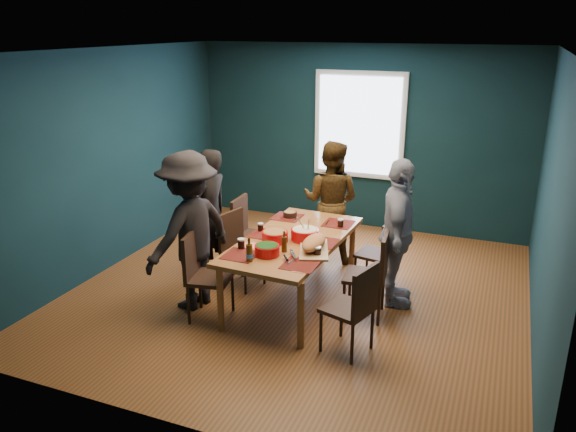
% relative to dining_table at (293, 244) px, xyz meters
% --- Properties ---
extents(room, '(5.01, 5.01, 2.71)m').
position_rel_dining_table_xyz_m(room, '(-0.00, 0.48, 0.70)').
color(room, brown).
rests_on(room, ground).
extents(dining_table, '(1.07, 2.00, 0.74)m').
position_rel_dining_table_xyz_m(dining_table, '(0.00, 0.00, 0.00)').
color(dining_table, '#945B2C').
rests_on(dining_table, floor).
extents(chair_left_far, '(0.44, 0.44, 0.94)m').
position_rel_dining_table_xyz_m(chair_left_far, '(-0.82, 0.56, -0.12)').
color(chair_left_far, black).
rests_on(chair_left_far, floor).
extents(chair_left_mid, '(0.49, 0.49, 0.89)m').
position_rel_dining_table_xyz_m(chair_left_mid, '(-0.76, 0.16, -0.15)').
color(chair_left_mid, black).
rests_on(chair_left_mid, floor).
extents(chair_left_near, '(0.50, 0.50, 0.94)m').
position_rel_dining_table_xyz_m(chair_left_near, '(-0.74, -0.71, -0.12)').
color(chair_left_near, black).
rests_on(chair_left_near, floor).
extents(chair_right_far, '(0.44, 0.44, 0.84)m').
position_rel_dining_table_xyz_m(chair_right_far, '(0.83, 0.67, -0.18)').
color(chair_right_far, black).
rests_on(chair_right_far, floor).
extents(chair_right_mid, '(0.46, 0.46, 0.93)m').
position_rel_dining_table_xyz_m(chair_right_mid, '(0.92, -0.04, -0.13)').
color(chair_right_mid, black).
rests_on(chair_right_mid, floor).
extents(chair_right_near, '(0.51, 0.51, 0.90)m').
position_rel_dining_table_xyz_m(chair_right_near, '(0.93, -0.80, -0.15)').
color(chair_right_near, black).
rests_on(chair_right_near, floor).
extents(person_far_left, '(0.49, 0.65, 1.59)m').
position_rel_dining_table_xyz_m(person_far_left, '(-1.16, 0.23, 0.12)').
color(person_far_left, black).
rests_on(person_far_left, floor).
extents(person_back, '(0.78, 0.61, 1.57)m').
position_rel_dining_table_xyz_m(person_back, '(0.01, 1.32, 0.12)').
color(person_back, black).
rests_on(person_back, floor).
extents(person_right, '(0.59, 1.02, 1.64)m').
position_rel_dining_table_xyz_m(person_right, '(1.07, 0.35, 0.15)').
color(person_right, white).
rests_on(person_right, floor).
extents(person_near_left, '(0.93, 1.25, 1.73)m').
position_rel_dining_table_xyz_m(person_near_left, '(-0.99, -0.50, 0.19)').
color(person_near_left, black).
rests_on(person_near_left, floor).
extents(bowl_salad, '(0.28, 0.28, 0.12)m').
position_rel_dining_table_xyz_m(bowl_salad, '(-0.15, -0.15, 0.13)').
color(bowl_salad, '#BC0B0E').
rests_on(bowl_salad, dining_table).
extents(bowl_dumpling, '(0.30, 0.30, 0.28)m').
position_rel_dining_table_xyz_m(bowl_dumpling, '(0.13, 0.01, 0.14)').
color(bowl_dumpling, '#BC0B0E').
rests_on(bowl_dumpling, dining_table).
extents(bowl_herbs, '(0.25, 0.25, 0.11)m').
position_rel_dining_table_xyz_m(bowl_herbs, '(-0.08, -0.53, 0.13)').
color(bowl_herbs, '#BC0B0E').
rests_on(bowl_herbs, dining_table).
extents(cutting_board, '(0.46, 0.73, 0.16)m').
position_rel_dining_table_xyz_m(cutting_board, '(0.32, -0.25, 0.14)').
color(cutting_board, tan).
rests_on(cutting_board, dining_table).
extents(small_bowl, '(0.17, 0.17, 0.07)m').
position_rel_dining_table_xyz_m(small_bowl, '(-0.29, 0.65, 0.11)').
color(small_bowl, black).
rests_on(small_bowl, dining_table).
extents(beer_bottle_a, '(0.07, 0.07, 0.25)m').
position_rel_dining_table_xyz_m(beer_bottle_a, '(-0.17, -0.73, 0.16)').
color(beer_bottle_a, '#41270B').
rests_on(beer_bottle_a, dining_table).
extents(beer_bottle_b, '(0.06, 0.06, 0.22)m').
position_rel_dining_table_xyz_m(beer_bottle_b, '(0.05, -0.38, 0.16)').
color(beer_bottle_b, '#41270B').
rests_on(beer_bottle_b, dining_table).
extents(cola_glass_a, '(0.08, 0.08, 0.11)m').
position_rel_dining_table_xyz_m(cola_glass_a, '(-0.40, -0.47, 0.13)').
color(cola_glass_a, black).
rests_on(cola_glass_a, dining_table).
extents(cola_glass_b, '(0.07, 0.07, 0.10)m').
position_rel_dining_table_xyz_m(cola_glass_b, '(0.41, -0.37, 0.13)').
color(cola_glass_b, black).
rests_on(cola_glass_b, dining_table).
extents(cola_glass_c, '(0.07, 0.07, 0.10)m').
position_rel_dining_table_xyz_m(cola_glass_c, '(0.38, 0.54, 0.12)').
color(cola_glass_c, black).
rests_on(cola_glass_c, dining_table).
extents(cola_glass_d, '(0.07, 0.07, 0.09)m').
position_rel_dining_table_xyz_m(cola_glass_d, '(-0.42, 0.08, 0.12)').
color(cola_glass_d, black).
rests_on(cola_glass_d, dining_table).
extents(napkin_a, '(0.15, 0.15, 0.00)m').
position_rel_dining_table_xyz_m(napkin_a, '(0.40, 0.07, 0.07)').
color(napkin_a, '#E87861').
rests_on(napkin_a, dining_table).
extents(napkin_b, '(0.19, 0.19, 0.00)m').
position_rel_dining_table_xyz_m(napkin_b, '(-0.37, -0.37, 0.07)').
color(napkin_b, '#E87861').
rests_on(napkin_b, dining_table).
extents(napkin_c, '(0.17, 0.17, 0.00)m').
position_rel_dining_table_xyz_m(napkin_c, '(0.37, -0.74, 0.07)').
color(napkin_c, '#E87861').
rests_on(napkin_c, dining_table).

